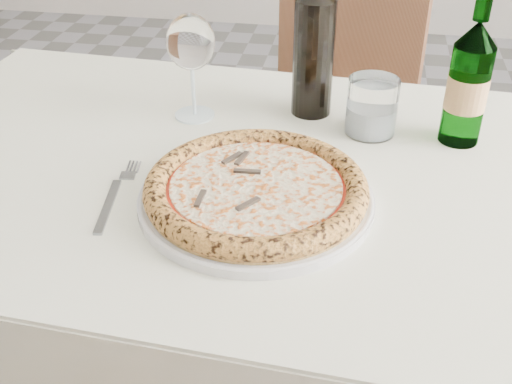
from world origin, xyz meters
TOP-DOWN VIEW (x-y plane):
  - dining_table at (0.23, 0.08)m, footprint 1.37×0.86m
  - chair_far at (0.30, 0.89)m, footprint 0.52×0.52m
  - plate at (0.23, -0.02)m, footprint 0.34×0.34m
  - pizza at (0.23, -0.02)m, footprint 0.32×0.32m
  - fork at (0.03, -0.04)m, footprint 0.03×0.19m
  - wine_glass at (0.08, 0.24)m, footprint 0.08×0.08m
  - tumbler at (0.39, 0.24)m, footprint 0.09×0.09m
  - beer_bottle at (0.54, 0.23)m, footprint 0.07×0.07m
  - wine_bottle at (0.28, 0.30)m, footprint 0.07×0.07m

SIDE VIEW (x-z plane):
  - chair_far at x=0.30m, z-range 0.07..1.00m
  - dining_table at x=0.23m, z-range 0.28..1.04m
  - fork at x=0.03m, z-range 0.76..0.76m
  - plate at x=0.23m, z-range 0.76..0.77m
  - pizza at x=0.23m, z-range 0.77..0.80m
  - tumbler at x=0.39m, z-range 0.75..0.85m
  - beer_bottle at x=0.54m, z-range 0.73..0.99m
  - wine_bottle at x=0.28m, z-range 0.73..1.03m
  - wine_glass at x=0.08m, z-range 0.80..0.99m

